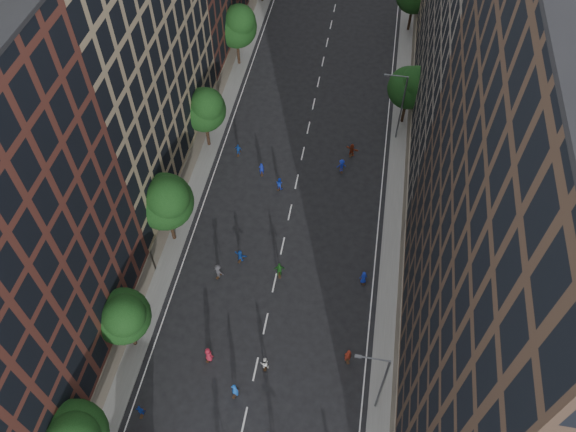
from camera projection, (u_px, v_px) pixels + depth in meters
name	position (u px, v px, depth m)	size (l,w,h in m)	color
ground	(302.00, 157.00, 65.54)	(240.00, 240.00, 0.00)	black
sidewalk_left	(218.00, 103.00, 71.35)	(4.00, 105.00, 0.15)	slate
sidewalk_right	(408.00, 125.00, 68.81)	(4.00, 105.00, 0.15)	slate
bldg_left_b	(92.00, 38.00, 51.18)	(14.00, 26.00, 34.00)	#968262
bldg_right_a	(553.00, 275.00, 34.09)	(14.00, 30.00, 36.00)	#402E22
bldg_right_b	(510.00, 28.00, 53.07)	(14.00, 28.00, 33.00)	#625B51
tree_left_1	(123.00, 316.00, 46.31)	(4.80, 4.80, 8.21)	black
tree_left_2	(166.00, 201.00, 53.03)	(5.60, 5.60, 9.45)	black
tree_left_3	(205.00, 108.00, 62.06)	(5.00, 5.00, 8.58)	black
tree_left_4	(237.00, 25.00, 71.66)	(5.40, 5.40, 9.08)	black
tree_right_a	(411.00, 86.00, 64.75)	(5.00, 5.00, 8.39)	black
streetlamp_near	(380.00, 382.00, 43.20)	(2.64, 0.22, 9.06)	#595B60
streetlamp_far	(400.00, 104.00, 63.46)	(2.64, 0.22, 9.06)	#595B60
skater_1	(235.00, 390.00, 47.12)	(0.69, 0.45, 1.88)	blue
skater_4	(141.00, 411.00, 46.22)	(0.89, 0.37, 1.52)	#153AAC
skater_6	(208.00, 354.00, 49.16)	(0.87, 0.57, 1.79)	maroon
skater_7	(348.00, 356.00, 49.10)	(0.65, 0.43, 1.78)	#9D2C1A
skater_8	(265.00, 363.00, 48.78)	(0.76, 0.59, 1.56)	white
skater_9	(218.00, 271.00, 54.59)	(1.12, 0.64, 1.73)	#39383C
skater_10	(279.00, 270.00, 54.61)	(1.10, 0.46, 1.88)	#1A561A
skater_11	(240.00, 256.00, 55.86)	(1.40, 0.45, 1.51)	navy
skater_12	(364.00, 278.00, 54.24)	(0.76, 0.49, 1.55)	#1529AD
skater_13	(261.00, 169.00, 63.18)	(0.59, 0.39, 1.62)	#12249A
skater_14	(279.00, 184.00, 61.83)	(0.77, 0.60, 1.57)	#1737BE
skater_15	(342.00, 166.00, 63.44)	(1.09, 0.62, 1.68)	#1629B6
skater_16	(238.00, 150.00, 65.17)	(0.88, 0.37, 1.50)	#123B95
skater_17	(352.00, 150.00, 65.02)	(1.53, 0.49, 1.65)	maroon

